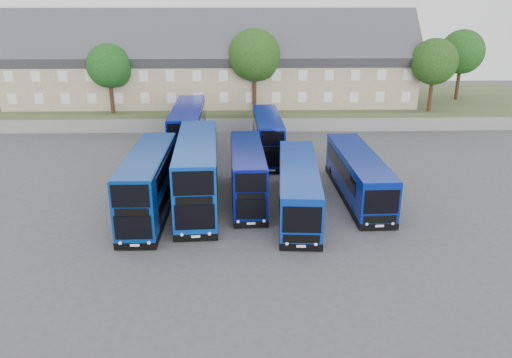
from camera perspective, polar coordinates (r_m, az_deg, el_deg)
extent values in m
plane|color=#444449|center=(34.08, -2.53, -4.75)|extent=(120.00, 120.00, 0.00)
cube|color=slate|center=(56.59, -2.17, 6.17)|extent=(70.00, 0.40, 1.50)
cube|color=#3F4E2C|center=(66.29, -2.09, 8.45)|extent=(80.00, 20.00, 2.00)
cube|color=tan|center=(66.41, -23.72, 10.34)|extent=(6.00, 8.00, 6.00)
cube|color=#3A3A3F|center=(66.06, -24.08, 12.89)|extent=(6.00, 10.40, 10.40)
cube|color=brown|center=(65.26, -23.31, 16.34)|extent=(0.60, 0.90, 1.40)
cube|color=tan|center=(64.42, -18.69, 10.71)|extent=(6.00, 8.00, 6.00)
cube|color=#3A3A3F|center=(64.06, -18.99, 13.35)|extent=(6.00, 10.40, 10.40)
cube|color=brown|center=(63.37, -18.04, 16.89)|extent=(0.60, 0.90, 1.40)
cube|color=tan|center=(62.94, -13.37, 11.01)|extent=(6.00, 8.00, 6.00)
cube|color=#3A3A3F|center=(62.57, -13.59, 13.72)|extent=(6.00, 10.40, 10.40)
cube|color=brown|center=(62.02, -12.47, 17.32)|extent=(0.60, 0.90, 1.40)
cube|color=tan|center=(62.01, -7.83, 11.23)|extent=(6.00, 8.00, 6.00)
cube|color=#3A3A3F|center=(61.63, -7.96, 13.99)|extent=(6.00, 10.40, 10.40)
cube|color=brown|center=(61.22, -6.68, 17.61)|extent=(0.60, 0.90, 1.40)
cube|color=tan|center=(61.65, -2.17, 11.35)|extent=(6.00, 8.00, 6.00)
cube|color=#3A3A3F|center=(61.27, -2.20, 14.12)|extent=(6.00, 10.40, 10.40)
cube|color=brown|center=(61.00, -0.78, 17.72)|extent=(0.60, 0.90, 1.40)
cube|color=tan|center=(61.88, 3.51, 11.36)|extent=(6.00, 8.00, 6.00)
cube|color=#3A3A3F|center=(61.50, 3.57, 14.12)|extent=(6.00, 10.40, 10.40)
cube|color=brown|center=(61.38, 5.11, 17.66)|extent=(0.60, 0.90, 1.40)
cube|color=tan|center=(62.68, 9.09, 11.26)|extent=(6.00, 8.00, 6.00)
cube|color=#3A3A3F|center=(62.31, 9.24, 13.98)|extent=(6.00, 10.40, 10.40)
cube|color=brown|center=(62.33, 10.87, 17.44)|extent=(0.60, 0.90, 1.40)
cube|color=tan|center=(64.03, 14.48, 11.07)|extent=(6.00, 8.00, 6.00)
cube|color=#3A3A3F|center=(63.67, 14.71, 13.73)|extent=(6.00, 10.40, 10.40)
cube|color=brown|center=(63.83, 16.38, 17.07)|extent=(0.60, 0.90, 1.40)
cube|color=navy|center=(34.95, -12.15, -0.35)|extent=(2.53, 10.98, 4.04)
cube|color=black|center=(35.71, -11.91, -3.46)|extent=(2.57, 11.02, 0.45)
cube|color=black|center=(30.28, -13.87, -5.44)|extent=(2.19, 0.07, 1.50)
cube|color=black|center=(29.50, -14.19, -1.93)|extent=(2.19, 0.07, 1.40)
cylinder|color=black|center=(32.93, -14.80, -5.40)|extent=(0.30, 1.00, 1.00)
cube|color=#0839A4|center=(35.93, -6.71, 0.91)|extent=(3.37, 12.20, 4.48)
cube|color=black|center=(36.74, -6.57, -2.46)|extent=(3.41, 12.24, 0.45)
cube|color=black|center=(30.62, -7.01, -4.36)|extent=(2.44, 0.19, 1.65)
cube|color=black|center=(29.79, -7.18, -0.51)|extent=(2.44, 0.19, 1.54)
cylinder|color=black|center=(33.22, -8.89, -4.71)|extent=(0.35, 1.01, 1.00)
cube|color=#060D77|center=(36.65, -0.98, 0.76)|extent=(2.62, 10.09, 3.66)
cube|color=black|center=(37.32, -0.96, -1.97)|extent=(2.66, 10.13, 0.45)
cube|color=black|center=(32.24, -0.57, -3.48)|extent=(1.98, 0.13, 1.37)
cube|color=black|center=(31.56, -0.59, -0.44)|extent=(1.98, 0.13, 1.27)
cylinder|color=black|center=(34.62, -2.39, -3.43)|extent=(0.33, 1.01, 1.00)
cube|color=#071591|center=(47.85, -7.75, 5.62)|extent=(2.91, 11.79, 4.34)
cube|color=black|center=(48.44, -7.63, 3.07)|extent=(2.95, 11.83, 0.45)
cube|color=black|center=(42.44, -8.33, 2.51)|extent=(2.37, 0.11, 1.60)
cube|color=black|center=(41.85, -8.48, 5.29)|extent=(2.37, 0.11, 1.49)
cylinder|color=black|center=(45.03, -9.50, 1.93)|extent=(0.32, 1.01, 1.00)
cube|color=#081798|center=(46.86, 1.33, 5.07)|extent=(2.58, 10.12, 3.67)
cube|color=black|center=(47.38, 1.31, 2.86)|extent=(2.62, 10.16, 0.45)
cube|color=black|center=(42.24, 1.85, 2.29)|extent=(1.99, 0.12, 1.37)
cube|color=black|center=(41.72, 1.88, 4.68)|extent=(1.99, 0.12, 1.28)
cylinder|color=black|center=(44.57, 0.32, 2.02)|extent=(0.33, 1.01, 1.00)
cube|color=#082FA1|center=(35.00, 4.86, -0.79)|extent=(3.45, 12.51, 3.05)
cube|color=black|center=(35.58, 4.78, -3.16)|extent=(3.49, 12.55, 0.45)
cube|color=black|center=(29.18, 5.29, -4.68)|extent=(2.27, 0.22, 1.65)
cylinder|color=black|center=(31.85, 2.98, -5.62)|extent=(0.37, 1.02, 1.00)
cube|color=navy|center=(38.20, 11.59, 0.62)|extent=(2.84, 12.23, 3.00)
cube|color=black|center=(38.73, 11.43, -1.54)|extent=(2.88, 12.27, 0.45)
cube|color=black|center=(32.63, 14.18, -2.56)|extent=(2.24, 0.12, 1.62)
cylinder|color=black|center=(34.91, 11.18, -3.61)|extent=(0.33, 1.01, 1.00)
cylinder|color=#382314|center=(58.77, -16.16, 9.04)|extent=(0.44, 0.44, 3.75)
sphere|color=#103C12|center=(58.27, -16.48, 12.30)|extent=(4.80, 4.80, 4.80)
sphere|color=#103C12|center=(58.60, -15.73, 11.66)|extent=(3.30, 3.30, 3.30)
cylinder|color=#382314|center=(57.34, -0.17, 9.95)|extent=(0.44, 0.44, 4.50)
sphere|color=#14370F|center=(56.78, -0.18, 13.97)|extent=(5.76, 5.76, 5.76)
sphere|color=#14370F|center=(57.29, 0.43, 13.12)|extent=(3.96, 3.96, 3.96)
cylinder|color=#382314|center=(60.74, 19.32, 9.17)|extent=(0.44, 0.44, 4.00)
sphere|color=#0E330F|center=(60.24, 19.71, 12.52)|extent=(5.12, 5.12, 5.12)
sphere|color=#0E330F|center=(60.92, 20.03, 11.79)|extent=(3.52, 3.52, 3.52)
cylinder|color=#382314|center=(69.36, 22.07, 10.17)|extent=(0.44, 0.44, 4.25)
sphere|color=#14330E|center=(68.91, 22.49, 13.29)|extent=(5.44, 5.44, 5.44)
sphere|color=#14330E|center=(69.59, 22.73, 12.60)|extent=(3.74, 3.74, 3.74)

